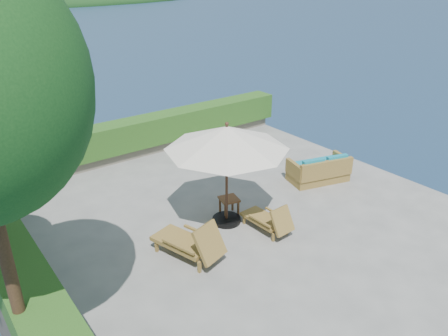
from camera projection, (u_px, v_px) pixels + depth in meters
ground at (233, 216)px, 12.17m from camera, size 12.00×12.00×0.00m
foundation at (232, 262)px, 12.81m from camera, size 12.00×12.00×3.00m
ocean at (232, 300)px, 13.41m from camera, size 600.00×600.00×0.00m
offshore_island at (6, 3)px, 128.64m from camera, size 126.00×57.60×12.60m
planter_wall_far at (139, 150)px, 16.15m from camera, size 12.00×0.60×0.36m
planter_wall_left at (20, 293)px, 9.02m from camera, size 0.60×12.00×0.36m
hedge_far at (138, 133)px, 15.87m from camera, size 12.40×0.90×1.00m
hedge_left at (14, 266)px, 8.74m from camera, size 0.90×12.40×1.00m
patio_umbrella at (227, 139)px, 10.88m from camera, size 3.64×3.64×2.86m
lounge_left at (191, 242)px, 10.24m from camera, size 1.22×1.95×1.04m
lounge_right at (269, 219)px, 11.33m from camera, size 0.71×1.49×0.84m
side_table at (229, 201)px, 12.05m from camera, size 0.60×0.60×0.52m
wicker_loveseat at (319, 171)px, 14.02m from camera, size 2.09×1.44×0.93m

